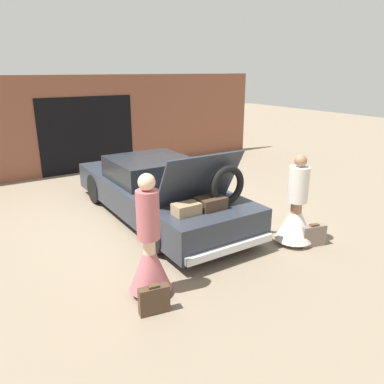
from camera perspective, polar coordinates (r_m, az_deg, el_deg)
The scene contains 7 objects.
ground_plane at distance 7.94m, azimuth -5.22°, elevation -3.62°, with size 40.00×40.00×0.00m, color #7F705B.
garage_wall_back at distance 11.59m, azimuth -15.82°, elevation 9.84°, with size 12.00×0.14×2.80m.
car at distance 7.75m, azimuth -5.32°, elevation 0.19°, with size 1.80×4.93×1.65m.
person_left at distance 5.07m, azimuth -6.51°, elevation -9.21°, with size 0.58×0.58×1.71m.
person_right at distance 6.74m, azimuth 15.54°, elevation -3.12°, with size 0.66×0.66×1.60m.
suitcase_beside_left_person at distance 4.91m, azimuth -5.80°, elevation -16.02°, with size 0.41×0.19×0.40m.
suitcase_beside_right_person at distance 6.87m, azimuth 17.99°, elevation -6.36°, with size 0.47×0.23×0.41m.
Camera 1 is at (-3.37, -6.56, 2.94)m, focal length 35.00 mm.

